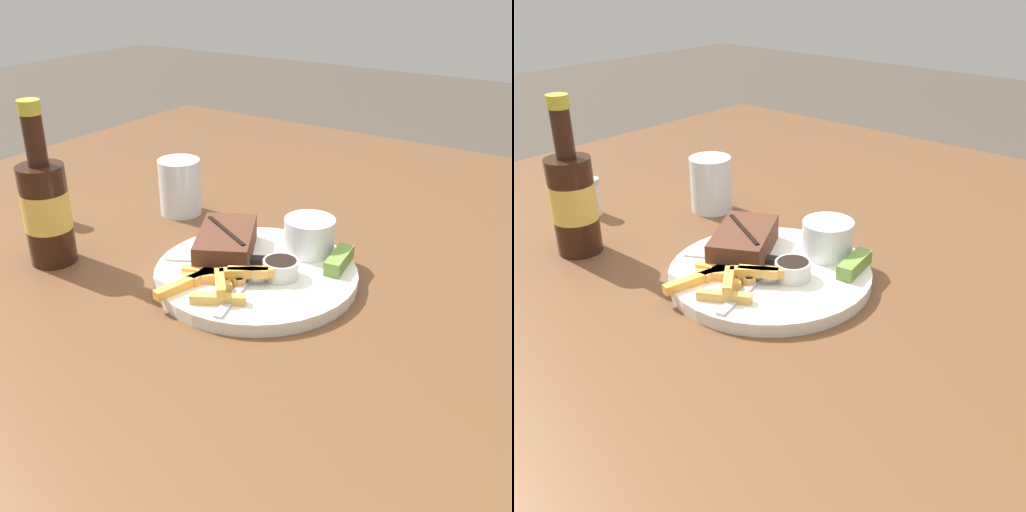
% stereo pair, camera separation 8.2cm
% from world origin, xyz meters
% --- Properties ---
extents(dining_table, '(1.56, 1.54, 0.78)m').
position_xyz_m(dining_table, '(0.00, 0.00, 0.72)').
color(dining_table, brown).
rests_on(dining_table, ground_plane).
extents(dinner_plate, '(0.28, 0.28, 0.02)m').
position_xyz_m(dinner_plate, '(0.00, 0.00, 0.79)').
color(dinner_plate, silver).
rests_on(dinner_plate, dining_table).
extents(steak_portion, '(0.15, 0.13, 0.04)m').
position_xyz_m(steak_portion, '(0.01, 0.06, 0.82)').
color(steak_portion, '#512D1E').
rests_on(steak_portion, dinner_plate).
extents(fries_pile, '(0.14, 0.12, 0.02)m').
position_xyz_m(fries_pile, '(-0.06, 0.02, 0.81)').
color(fries_pile, gold).
rests_on(fries_pile, dinner_plate).
extents(coleslaw_cup, '(0.07, 0.07, 0.05)m').
position_xyz_m(coleslaw_cup, '(0.09, -0.03, 0.83)').
color(coleslaw_cup, white).
rests_on(coleslaw_cup, dinner_plate).
extents(dipping_sauce_cup, '(0.05, 0.05, 0.02)m').
position_xyz_m(dipping_sauce_cup, '(-0.00, -0.04, 0.81)').
color(dipping_sauce_cup, silver).
rests_on(dipping_sauce_cup, dinner_plate).
extents(pickle_spear, '(0.07, 0.03, 0.02)m').
position_xyz_m(pickle_spear, '(0.07, -0.09, 0.81)').
color(pickle_spear, olive).
rests_on(pickle_spear, dinner_plate).
extents(fork_utensil, '(0.13, 0.04, 0.00)m').
position_xyz_m(fork_utensil, '(-0.07, -0.02, 0.80)').
color(fork_utensil, '#B7B7BC').
rests_on(fork_utensil, dinner_plate).
extents(knife_utensil, '(0.09, 0.15, 0.01)m').
position_xyz_m(knife_utensil, '(0.00, 0.04, 0.80)').
color(knife_utensil, '#B7B7BC').
rests_on(knife_utensil, dinner_plate).
extents(beer_bottle, '(0.07, 0.07, 0.24)m').
position_xyz_m(beer_bottle, '(-0.12, 0.28, 0.86)').
color(beer_bottle, black).
rests_on(beer_bottle, dining_table).
extents(drinking_glass, '(0.07, 0.07, 0.10)m').
position_xyz_m(drinking_glass, '(0.13, 0.24, 0.83)').
color(drinking_glass, silver).
rests_on(drinking_glass, dining_table).
extents(salt_shaker, '(0.03, 0.03, 0.07)m').
position_xyz_m(salt_shaker, '(-0.02, 0.39, 0.81)').
color(salt_shaker, white).
rests_on(salt_shaker, dining_table).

